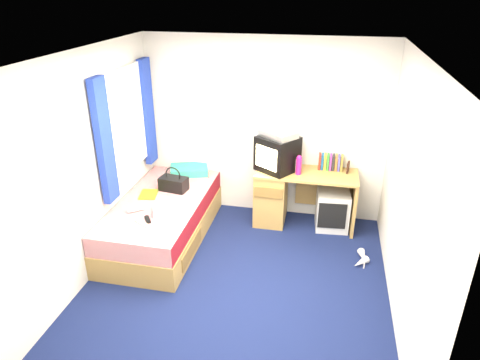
% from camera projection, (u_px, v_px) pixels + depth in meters
% --- Properties ---
extents(ground, '(3.40, 3.40, 0.00)m').
position_uv_depth(ground, '(237.00, 283.00, 4.65)').
color(ground, '#0C1438').
rests_on(ground, ground).
extents(room_shell, '(3.40, 3.40, 3.40)m').
position_uv_depth(room_shell, '(236.00, 159.00, 4.04)').
color(room_shell, white).
rests_on(room_shell, ground).
extents(bed, '(1.01, 2.00, 0.54)m').
position_uv_depth(bed, '(163.00, 219.00, 5.36)').
color(bed, '#B28C4A').
rests_on(bed, ground).
extents(pillow, '(0.58, 0.47, 0.11)m').
position_uv_depth(pillow, '(189.00, 170.00, 5.94)').
color(pillow, '#1B7DB2').
rests_on(pillow, bed).
extents(desk, '(1.30, 0.55, 0.75)m').
position_uv_depth(desk, '(284.00, 194.00, 5.69)').
color(desk, '#B28C4A').
rests_on(desk, ground).
extents(storage_cube, '(0.45, 0.45, 0.51)m').
position_uv_depth(storage_cube, '(332.00, 210.00, 5.61)').
color(storage_cube, silver).
rests_on(storage_cube, ground).
extents(crt_tv, '(0.61, 0.60, 0.45)m').
position_uv_depth(crt_tv, '(277.00, 154.00, 5.47)').
color(crt_tv, black).
rests_on(crt_tv, desk).
extents(vcr, '(0.53, 0.51, 0.08)m').
position_uv_depth(vcr, '(278.00, 134.00, 5.36)').
color(vcr, silver).
rests_on(vcr, crt_tv).
extents(book_row, '(0.31, 0.13, 0.20)m').
position_uv_depth(book_row, '(331.00, 162.00, 5.54)').
color(book_row, maroon).
rests_on(book_row, desk).
extents(picture_frame, '(0.04, 0.12, 0.14)m').
position_uv_depth(picture_frame, '(348.00, 167.00, 5.46)').
color(picture_frame, black).
rests_on(picture_frame, desk).
extents(pink_water_bottle, '(0.09, 0.09, 0.23)m').
position_uv_depth(pink_water_bottle, '(299.00, 166.00, 5.39)').
color(pink_water_bottle, '#C91C77').
rests_on(pink_water_bottle, desk).
extents(aerosol_can, '(0.05, 0.05, 0.18)m').
position_uv_depth(aerosol_can, '(295.00, 165.00, 5.47)').
color(aerosol_can, silver).
rests_on(aerosol_can, desk).
extents(handbag, '(0.37, 0.25, 0.32)m').
position_uv_depth(handbag, '(174.00, 183.00, 5.46)').
color(handbag, black).
rests_on(handbag, bed).
extents(towel, '(0.35, 0.32, 0.09)m').
position_uv_depth(towel, '(166.00, 209.00, 4.94)').
color(towel, silver).
rests_on(towel, bed).
extents(magazine, '(0.26, 0.32, 0.01)m').
position_uv_depth(magazine, '(148.00, 194.00, 5.37)').
color(magazine, '#D5EA1A').
rests_on(magazine, bed).
extents(water_bottle, '(0.20, 0.18, 0.07)m').
position_uv_depth(water_bottle, '(136.00, 209.00, 4.98)').
color(water_bottle, silver).
rests_on(water_bottle, bed).
extents(colour_swatch_fan, '(0.22, 0.16, 0.01)m').
position_uv_depth(colour_swatch_fan, '(143.00, 223.00, 4.73)').
color(colour_swatch_fan, gold).
rests_on(colour_swatch_fan, bed).
extents(remote_control, '(0.13, 0.16, 0.02)m').
position_uv_depth(remote_control, '(147.00, 219.00, 4.80)').
color(remote_control, black).
rests_on(remote_control, bed).
extents(window_assembly, '(0.11, 1.42, 1.40)m').
position_uv_depth(window_assembly, '(127.00, 124.00, 5.14)').
color(window_assembly, silver).
rests_on(window_assembly, room_shell).
extents(white_heels, '(0.21, 0.36, 0.09)m').
position_uv_depth(white_heels, '(362.00, 259.00, 4.97)').
color(white_heels, silver).
rests_on(white_heels, ground).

